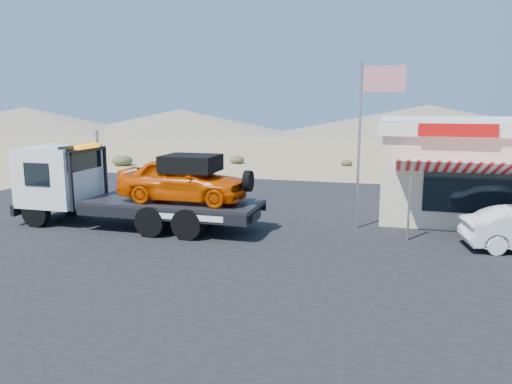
% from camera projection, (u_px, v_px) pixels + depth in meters
% --- Properties ---
extents(ground, '(120.00, 120.00, 0.00)m').
position_uv_depth(ground, '(191.00, 253.00, 15.48)').
color(ground, '#957E54').
rests_on(ground, ground).
extents(asphalt_lot, '(32.00, 24.00, 0.02)m').
position_uv_depth(asphalt_lot, '(276.00, 233.00, 17.79)').
color(asphalt_lot, black).
rests_on(asphalt_lot, ground).
extents(tow_truck, '(9.13, 2.71, 3.05)m').
position_uv_depth(tow_truck, '(131.00, 183.00, 18.53)').
color(tow_truck, black).
rests_on(tow_truck, asphalt_lot).
extents(jerky_store, '(10.40, 9.97, 3.90)m').
position_uv_depth(jerky_store, '(507.00, 166.00, 20.84)').
color(jerky_store, beige).
rests_on(jerky_store, asphalt_lot).
extents(flagpole, '(1.55, 0.10, 6.00)m').
position_uv_depth(flagpole, '(366.00, 127.00, 17.76)').
color(flagpole, '#99999E').
rests_on(flagpole, asphalt_lot).
extents(desert_scrub, '(26.12, 32.28, 0.79)m').
position_uv_depth(desert_scrub, '(48.00, 176.00, 29.47)').
color(desert_scrub, '#414927').
rests_on(desert_scrub, ground).
extents(distant_hills, '(126.00, 48.00, 4.20)m').
position_uv_depth(distant_hills, '(281.00, 121.00, 69.98)').
color(distant_hills, '#726B59').
rests_on(distant_hills, ground).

